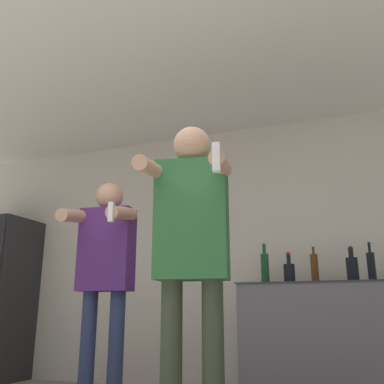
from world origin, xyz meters
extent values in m
cube|color=beige|center=(0.00, 2.88, 1.27)|extent=(7.00, 0.06, 2.55)
cube|color=silver|center=(0.00, 1.43, 2.57)|extent=(7.00, 3.37, 0.05)
cube|color=slate|center=(0.89, 2.59, 0.47)|extent=(1.28, 0.53, 0.93)
cube|color=#38383A|center=(0.89, 2.59, 0.94)|extent=(1.31, 0.56, 0.01)
cylinder|color=#563314|center=(0.88, 2.53, 1.06)|extent=(0.06, 0.06, 0.23)
cylinder|color=#563314|center=(0.88, 2.53, 1.21)|extent=(0.02, 0.02, 0.07)
sphere|color=silver|center=(0.88, 2.53, 1.24)|extent=(0.02, 0.02, 0.02)
cylinder|color=black|center=(1.18, 2.53, 1.04)|extent=(0.09, 0.09, 0.19)
cylinder|color=black|center=(1.18, 2.53, 1.17)|extent=(0.04, 0.04, 0.07)
sphere|color=black|center=(1.18, 2.53, 1.21)|extent=(0.04, 0.04, 0.04)
cylinder|color=#194723|center=(0.46, 2.53, 1.07)|extent=(0.07, 0.07, 0.25)
cylinder|color=#194723|center=(0.46, 2.53, 1.24)|extent=(0.03, 0.03, 0.09)
sphere|color=silver|center=(0.46, 2.53, 1.29)|extent=(0.03, 0.03, 0.03)
cylinder|color=black|center=(0.67, 2.53, 1.02)|extent=(0.09, 0.09, 0.16)
cylinder|color=black|center=(0.67, 2.53, 1.14)|extent=(0.03, 0.03, 0.09)
sphere|color=maroon|center=(0.67, 2.53, 1.19)|extent=(0.04, 0.04, 0.04)
cylinder|color=black|center=(1.32, 2.53, 1.05)|extent=(0.06, 0.06, 0.23)
cylinder|color=black|center=(1.32, 2.53, 1.21)|extent=(0.02, 0.02, 0.09)
sphere|color=silver|center=(1.32, 2.53, 1.26)|extent=(0.02, 0.02, 0.02)
cylinder|color=#38422D|center=(0.27, 0.89, 0.43)|extent=(0.11, 0.11, 0.86)
cylinder|color=#38422D|center=(0.48, 0.93, 0.43)|extent=(0.11, 0.11, 0.86)
cube|color=#2D6B38|center=(0.37, 0.91, 1.19)|extent=(0.42, 0.26, 0.65)
sphere|color=tan|center=(0.37, 0.91, 1.62)|extent=(0.22, 0.22, 0.22)
cylinder|color=tan|center=(0.23, 0.68, 1.43)|extent=(0.15, 0.42, 0.15)
cylinder|color=tan|center=(0.59, 0.75, 1.43)|extent=(0.15, 0.42, 0.15)
cube|color=white|center=(0.62, 0.55, 1.39)|extent=(0.04, 0.04, 0.14)
cylinder|color=navy|center=(-0.73, 1.66, 0.43)|extent=(0.11, 0.11, 0.85)
cylinder|color=navy|center=(-0.50, 1.69, 0.43)|extent=(0.11, 0.11, 0.85)
cube|color=#4C236B|center=(-0.61, 1.67, 1.17)|extent=(0.43, 0.24, 0.64)
sphere|color=tan|center=(-0.61, 1.67, 1.60)|extent=(0.22, 0.22, 0.22)
cylinder|color=tan|center=(-0.79, 1.46, 1.41)|extent=(0.14, 0.41, 0.16)
cylinder|color=tan|center=(-0.40, 1.50, 1.41)|extent=(0.14, 0.41, 0.16)
cube|color=white|center=(-0.38, 1.31, 1.38)|extent=(0.04, 0.04, 0.14)
camera|label=1|loc=(1.16, -1.23, 0.71)|focal=40.00mm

